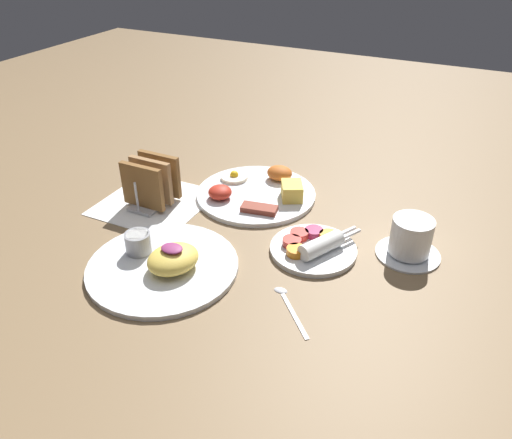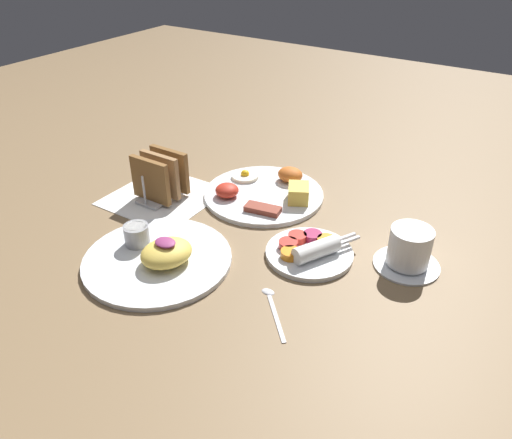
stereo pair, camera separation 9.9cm
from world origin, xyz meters
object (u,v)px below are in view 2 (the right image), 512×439
plate_breakfast (266,192)px  coffee_cup (409,250)px  toast_rack (161,177)px  plate_foreground (158,255)px  plate_condiments (310,250)px

plate_breakfast → coffee_cup: bearing=-13.0°
plate_breakfast → toast_rack: 0.24m
plate_foreground → plate_breakfast: bearing=83.5°
plate_breakfast → plate_condiments: size_ratio=1.63×
plate_foreground → toast_rack: 0.25m
plate_breakfast → toast_rack: (-0.19, -0.13, 0.04)m
plate_breakfast → plate_foreground: bearing=-96.5°
toast_rack → plate_condiments: bearing=-2.8°
plate_breakfast → plate_condiments: 0.24m
plate_condiments → toast_rack: 0.38m
plate_condiments → plate_foreground: (-0.23, -0.17, 0.00)m
toast_rack → coffee_cup: bearing=5.2°
plate_breakfast → plate_condiments: bearing=-38.2°
plate_condiments → coffee_cup: (0.16, 0.07, 0.02)m
plate_condiments → plate_breakfast: bearing=141.8°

